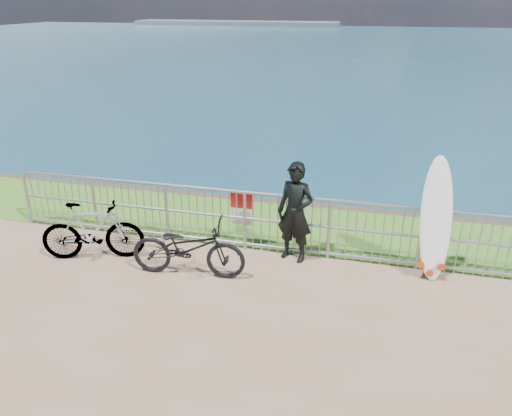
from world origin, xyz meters
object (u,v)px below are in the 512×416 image
(surfer, at_px, (295,213))
(bicycle_far, at_px, (93,231))
(surfboard, at_px, (436,224))
(bicycle_near, at_px, (188,248))

(surfer, xyz_separation_m, bicycle_far, (-3.38, -0.85, -0.35))
(surfer, distance_m, bicycle_far, 3.50)
(bicycle_far, bearing_deg, surfer, -93.80)
(surfer, relative_size, surfboard, 0.87)
(surfer, bearing_deg, surfboard, 15.27)
(surfboard, height_order, bicycle_near, surfboard)
(bicycle_near, bearing_deg, surfboard, -81.31)
(surfboard, relative_size, bicycle_far, 1.15)
(bicycle_near, relative_size, bicycle_far, 1.07)
(surfboard, bearing_deg, bicycle_far, -171.58)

